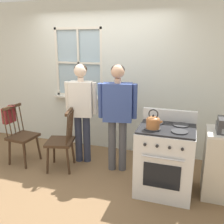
# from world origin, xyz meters

# --- Properties ---
(ground_plane) EXTENTS (16.00, 16.00, 0.00)m
(ground_plane) POSITION_xyz_m (0.00, 0.00, 0.00)
(ground_plane) COLOR brown
(wall_back) EXTENTS (6.40, 0.16, 2.70)m
(wall_back) POSITION_xyz_m (0.02, 1.40, 1.34)
(wall_back) COLOR silver
(wall_back) RESTS_ON ground_plane
(chair_by_window) EXTENTS (0.44, 0.46, 0.98)m
(chair_by_window) POSITION_xyz_m (-1.08, 0.36, 0.46)
(chair_by_window) COLOR #3D2819
(chair_by_window) RESTS_ON ground_plane
(chair_near_wall) EXTENTS (0.49, 0.51, 0.98)m
(chair_near_wall) POSITION_xyz_m (-0.34, 0.36, 0.46)
(chair_near_wall) COLOR #3D2819
(chair_near_wall) RESTS_ON ground_plane
(person_elderly_left) EXTENTS (0.53, 0.28, 1.65)m
(person_elderly_left) POSITION_xyz_m (-0.13, 0.71, 1.00)
(person_elderly_left) COLOR #2D3347
(person_elderly_left) RESTS_ON ground_plane
(person_teen_center) EXTENTS (0.60, 0.29, 1.67)m
(person_teen_center) POSITION_xyz_m (0.51, 0.61, 1.01)
(person_teen_center) COLOR #4C4C51
(person_teen_center) RESTS_ON ground_plane
(stove) EXTENTS (0.73, 0.68, 1.08)m
(stove) POSITION_xyz_m (1.29, 0.25, 0.47)
(stove) COLOR silver
(stove) RESTS_ON ground_plane
(kettle) EXTENTS (0.21, 0.17, 0.25)m
(kettle) POSITION_xyz_m (1.12, 0.11, 1.02)
(kettle) COLOR #A86638
(kettle) RESTS_ON stove
(potted_plant) EXTENTS (0.14, 0.14, 0.24)m
(potted_plant) POSITION_xyz_m (-0.47, 1.31, 1.05)
(potted_plant) COLOR #42474C
(potted_plant) RESTS_ON wall_back
(handbag) EXTENTS (0.20, 0.23, 0.31)m
(handbag) POSITION_xyz_m (-1.31, 0.38, 0.81)
(handbag) COLOR maroon
(handbag) RESTS_ON chair_by_window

